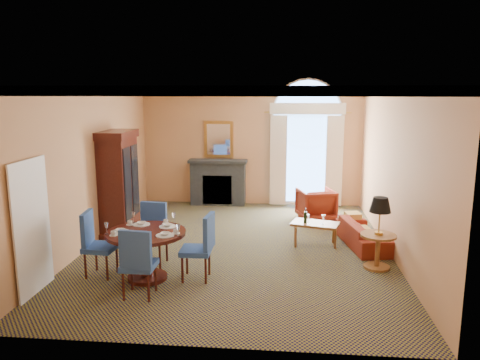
# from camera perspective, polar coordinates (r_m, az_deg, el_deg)

# --- Properties ---
(ground) EXTENTS (7.50, 7.50, 0.00)m
(ground) POSITION_cam_1_polar(r_m,az_deg,el_deg) (9.59, -0.29, -8.22)
(ground) COLOR #141135
(ground) RESTS_ON ground
(room_envelope) EXTENTS (6.04, 7.52, 3.45)m
(room_envelope) POSITION_cam_1_polar(r_m,az_deg,el_deg) (9.74, -0.05, 7.20)
(room_envelope) COLOR tan
(room_envelope) RESTS_ON ground
(armoire) EXTENTS (0.65, 1.16, 2.28)m
(armoire) POSITION_cam_1_polar(r_m,az_deg,el_deg) (10.64, -14.59, -0.51)
(armoire) COLOR #33100B
(armoire) RESTS_ON ground
(dining_table) EXTENTS (1.33, 1.33, 1.04)m
(dining_table) POSITION_cam_1_polar(r_m,az_deg,el_deg) (8.03, -11.35, -7.64)
(dining_table) COLOR #33100B
(dining_table) RESTS_ON ground
(dining_chair_north) EXTENTS (0.55, 0.56, 1.12)m
(dining_chair_north) POSITION_cam_1_polar(r_m,az_deg,el_deg) (8.77, -10.53, -5.89)
(dining_chair_north) COLOR #23468C
(dining_chair_north) RESTS_ON ground
(dining_chair_south) EXTENTS (0.53, 0.54, 1.12)m
(dining_chair_south) POSITION_cam_1_polar(r_m,az_deg,el_deg) (7.32, -12.39, -9.42)
(dining_chair_south) COLOR #23468C
(dining_chair_south) RESTS_ON ground
(dining_chair_east) EXTENTS (0.54, 0.53, 1.12)m
(dining_chair_east) POSITION_cam_1_polar(r_m,az_deg,el_deg) (7.91, -4.63, -7.62)
(dining_chair_east) COLOR #23468C
(dining_chair_east) RESTS_ON ground
(dining_chair_west) EXTENTS (0.55, 0.54, 1.12)m
(dining_chair_west) POSITION_cam_1_polar(r_m,az_deg,el_deg) (8.42, -17.35, -6.94)
(dining_chair_west) COLOR #23468C
(dining_chair_west) RESTS_ON ground
(sofa) EXTENTS (0.98, 1.80, 0.50)m
(sofa) POSITION_cam_1_polar(r_m,az_deg,el_deg) (9.94, 14.81, -6.38)
(sofa) COLOR maroon
(sofa) RESTS_ON ground
(armchair) EXTENTS (1.02, 1.04, 0.77)m
(armchair) POSITION_cam_1_polar(r_m,az_deg,el_deg) (11.60, 9.24, -2.96)
(armchair) COLOR maroon
(armchair) RESTS_ON ground
(coffee_table) EXTENTS (1.04, 0.75, 0.78)m
(coffee_table) POSITION_cam_1_polar(r_m,az_deg,el_deg) (9.72, 9.11, -5.38)
(coffee_table) COLOR brown
(coffee_table) RESTS_ON ground
(side_table) EXTENTS (0.63, 0.63, 1.28)m
(side_table) POSITION_cam_1_polar(r_m,az_deg,el_deg) (8.64, 16.60, -5.20)
(side_table) COLOR brown
(side_table) RESTS_ON ground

